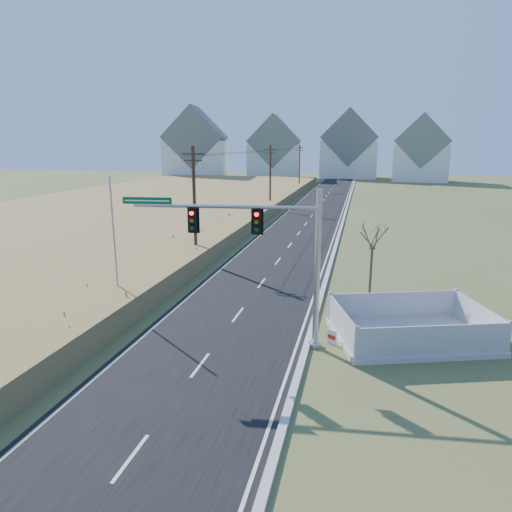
{
  "coord_description": "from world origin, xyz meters",
  "views": [
    {
      "loc": [
        6.28,
        -18.56,
        9.11
      ],
      "look_at": [
        1.0,
        4.08,
        3.4
      ],
      "focal_mm": 32.0,
      "sensor_mm": 36.0,
      "label": 1
    }
  ],
  "objects": [
    {
      "name": "ground",
      "position": [
        0.0,
        0.0,
        0.0
      ],
      "size": [
        260.0,
        260.0,
        0.0
      ],
      "primitive_type": "plane",
      "color": "#4D5529",
      "rests_on": "ground"
    },
    {
      "name": "road",
      "position": [
        0.0,
        50.0,
        0.03
      ],
      "size": [
        8.0,
        180.0,
        0.06
      ],
      "primitive_type": "cube",
      "color": "black",
      "rests_on": "ground"
    },
    {
      "name": "curb",
      "position": [
        4.15,
        50.0,
        0.09
      ],
      "size": [
        0.3,
        180.0,
        0.18
      ],
      "primitive_type": "cube",
      "color": "#B2AFA8",
      "rests_on": "ground"
    },
    {
      "name": "reed_marsh",
      "position": [
        -24.0,
        40.0,
        0.65
      ],
      "size": [
        38.0,
        110.0,
        1.3
      ],
      "primitive_type": "cube",
      "color": "#9C7846",
      "rests_on": "ground"
    },
    {
      "name": "utility_pole_near",
      "position": [
        -6.5,
        15.0,
        4.68
      ],
      "size": [
        1.8,
        0.26,
        9.0
      ],
      "color": "#422D1E",
      "rests_on": "ground"
    },
    {
      "name": "utility_pole_mid",
      "position": [
        -6.5,
        45.0,
        4.68
      ],
      "size": [
        1.8,
        0.26,
        9.0
      ],
      "color": "#422D1E",
      "rests_on": "ground"
    },
    {
      "name": "utility_pole_far",
      "position": [
        -6.5,
        75.0,
        4.68
      ],
      "size": [
        1.8,
        0.26,
        9.0
      ],
      "color": "#422D1E",
      "rests_on": "ground"
    },
    {
      "name": "condo_nw",
      "position": [
        -38.0,
        100.0,
        7.7
      ],
      "size": [
        17.69,
        13.38,
        19.05
      ],
      "rotation": [
        0.0,
        0.0,
        0.14
      ],
      "color": "white",
      "rests_on": "ground"
    },
    {
      "name": "condo_nnw",
      "position": [
        -18.0,
        108.0,
        6.94
      ],
      "size": [
        14.93,
        11.17,
        17.03
      ],
      "rotation": [
        0.0,
        0.0,
        0.07
      ],
      "color": "white",
      "rests_on": "ground"
    },
    {
      "name": "condo_n",
      "position": [
        2.0,
        112.0,
        7.61
      ],
      "size": [
        15.27,
        10.2,
        18.54
      ],
      "color": "white",
      "rests_on": "ground"
    },
    {
      "name": "condo_ne",
      "position": [
        20.0,
        104.0,
        6.84
      ],
      "size": [
        14.12,
        10.51,
        16.52
      ],
      "rotation": [
        0.0,
        0.0,
        -0.1
      ],
      "color": "white",
      "rests_on": "ground"
    },
    {
      "name": "traffic_signal_mast",
      "position": [
        2.64,
        0.84,
        4.46
      ],
      "size": [
        9.1,
        1.22,
        7.27
      ],
      "rotation": [
        0.0,
        0.0,
        0.1
      ],
      "color": "#9EA0A5",
      "rests_on": "ground"
    },
    {
      "name": "fence_enclosure",
      "position": [
        8.87,
        2.91,
        0.31
      ],
      "size": [
        8.23,
        6.81,
        1.63
      ],
      "rotation": [
        0.0,
        0.0,
        0.32
      ],
      "color": "#B7B5AD",
      "rests_on": "ground"
    },
    {
      "name": "open_sign",
      "position": [
        5.25,
        1.48,
        0.36
      ],
      "size": [
        0.48,
        0.35,
        0.68
      ],
      "rotation": [
        0.0,
        0.0,
        -0.6
      ],
      "color": "white",
      "rests_on": "ground"
    },
    {
      "name": "flagpole",
      "position": [
        -7.0,
        3.73,
        2.98
      ],
      "size": [
        0.34,
        0.34,
        7.46
      ],
      "color": "#B7B5AD",
      "rests_on": "ground"
    },
    {
      "name": "bare_tree",
      "position": [
        7.0,
        8.19,
        4.0
      ],
      "size": [
        1.87,
        1.87,
        4.96
      ],
      "color": "#4C3F33",
      "rests_on": "ground"
    }
  ]
}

